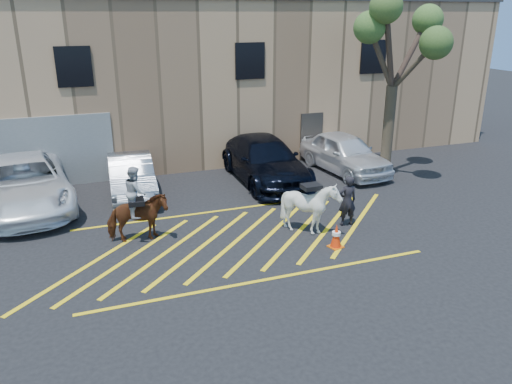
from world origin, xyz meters
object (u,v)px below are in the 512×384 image
object	(u,v)px
mounted_bay	(137,212)
traffic_cone	(336,236)
car_silver_sedan	(131,176)
saddled_white	(310,207)
car_white_suv	(344,153)
handler	(347,201)
car_white_pickup	(24,184)
tree	(396,35)
car_blue_suv	(265,160)

from	to	relation	value
mounted_bay	traffic_cone	size ratio (longest dim) A/B	3.21
car_silver_sedan	saddled_white	world-z (taller)	saddled_white
car_white_suv	handler	world-z (taller)	car_white_suv
car_white_pickup	handler	size ratio (longest dim) A/B	3.81
mounted_bay	tree	bearing A→B (deg)	14.64
handler	traffic_cone	xyz separation A→B (m)	(-1.11, -1.35, -0.47)
car_white_pickup	car_blue_suv	bearing A→B (deg)	-6.91
car_silver_sedan	car_white_suv	world-z (taller)	car_white_suv
handler	tree	size ratio (longest dim) A/B	0.23
traffic_cone	tree	xyz separation A→B (m)	(5.08, 5.15, 5.33)
car_silver_sedan	handler	xyz separation A→B (m)	(6.17, -5.27, 0.09)
car_white_pickup	saddled_white	xyz separation A→B (m)	(8.45, -5.40, -0.02)
handler	car_silver_sedan	bearing A→B (deg)	-36.78
saddled_white	traffic_cone	distance (m)	1.33
saddled_white	tree	world-z (taller)	tree
car_blue_suv	traffic_cone	distance (m)	6.57
car_white_suv	traffic_cone	distance (m)	7.61
car_silver_sedan	tree	world-z (taller)	tree
car_silver_sedan	handler	world-z (taller)	handler
mounted_bay	car_silver_sedan	bearing A→B (deg)	85.70
car_white_pickup	car_silver_sedan	distance (m)	3.67
saddled_white	tree	xyz separation A→B (m)	(5.35, 3.95, 4.83)
tree	car_white_pickup	bearing A→B (deg)	174.01
car_white_suv	tree	bearing A→B (deg)	-55.56
car_white_pickup	car_blue_suv	distance (m)	8.98
car_white_suv	tree	size ratio (longest dim) A/B	0.67
car_white_pickup	traffic_cone	bearing A→B (deg)	-43.67
car_blue_suv	mounted_bay	distance (m)	6.98
car_silver_sedan	car_white_suv	distance (m)	8.98
car_blue_suv	handler	xyz separation A→B (m)	(0.85, -5.20, -0.03)
car_blue_suv	traffic_cone	world-z (taller)	car_blue_suv
car_silver_sedan	car_blue_suv	distance (m)	5.32
car_blue_suv	car_white_suv	bearing A→B (deg)	-0.01
handler	mounted_bay	distance (m)	6.57
car_white_suv	saddled_white	xyz separation A→B (m)	(-4.20, -5.31, 0.03)
car_blue_suv	car_white_suv	world-z (taller)	car_blue_suv
mounted_bay	tree	xyz separation A→B (m)	(10.45, 2.73, 4.74)
car_silver_sedan	saddled_white	distance (m)	7.23
car_white_pickup	tree	xyz separation A→B (m)	(13.80, -1.45, 4.81)
car_white_suv	saddled_white	world-z (taller)	saddled_white
car_white_pickup	handler	world-z (taller)	car_white_pickup
mounted_bay	traffic_cone	xyz separation A→B (m)	(5.37, -2.42, -0.58)
handler	traffic_cone	bearing A→B (deg)	54.21
handler	mounted_bay	bearing A→B (deg)	-5.71
car_silver_sedan	tree	xyz separation A→B (m)	(10.13, -1.46, 4.95)
traffic_cone	handler	bearing A→B (deg)	50.49
car_silver_sedan	mounted_bay	bearing A→B (deg)	-91.52
car_silver_sedan	traffic_cone	bearing A→B (deg)	-49.81
car_white_suv	saddled_white	distance (m)	6.77
tree	car_white_suv	bearing A→B (deg)	130.36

